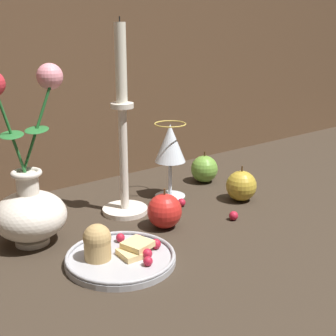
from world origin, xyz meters
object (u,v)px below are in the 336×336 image
plate_with_pastries (117,254)px  candlestick (123,146)px  apple_beside_vase (241,186)px  apple_at_table_edge (165,211)px  vase (30,201)px  wine_glass (170,146)px  apple_near_glass (204,169)px

plate_with_pastries → candlestick: bearing=53.5°
plate_with_pastries → apple_beside_vase: 0.38m
candlestick → apple_at_table_edge: size_ratio=4.92×
vase → candlestick: (0.21, 0.02, 0.06)m
wine_glass → apple_beside_vase: 0.18m
vase → candlestick: 0.22m
apple_near_glass → apple_beside_vase: bearing=-98.5°
vase → plate_with_pastries: 0.19m
plate_with_pastries → candlestick: candlestick is taller
candlestick → apple_at_table_edge: 0.16m
vase → candlestick: size_ratio=0.80×
apple_at_table_edge → candlestick: bearing=99.7°
plate_with_pastries → apple_beside_vase: (0.37, 0.07, 0.02)m
candlestick → plate_with_pastries: bearing=-126.5°
wine_glass → candlestick: size_ratio=0.43×
apple_beside_vase → apple_at_table_edge: bearing=-177.4°
vase → apple_beside_vase: bearing=-10.5°
apple_beside_vase → candlestick: bearing=157.4°
vase → wine_glass: 0.35m
apple_at_table_edge → apple_beside_vase: bearing=2.6°
vase → apple_at_table_edge: 0.25m
apple_near_glass → apple_at_table_edge: size_ratio=0.99×
wine_glass → apple_at_table_edge: (-0.11, -0.13, -0.08)m
candlestick → apple_near_glass: size_ratio=4.96×
wine_glass → apple_at_table_edge: bearing=-131.9°
wine_glass → apple_at_table_edge: wine_glass is taller
vase → apple_near_glass: (0.47, 0.06, -0.05)m
vase → candlestick: bearing=4.9°
apple_beside_vase → apple_near_glass: size_ratio=1.01×
wine_glass → candlestick: 0.14m
vase → apple_beside_vase: size_ratio=3.93×
plate_with_pastries → apple_near_glass: size_ratio=2.32×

